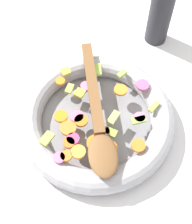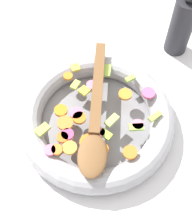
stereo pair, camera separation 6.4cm
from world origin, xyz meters
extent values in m
plane|color=silver|center=(0.00, 0.00, 0.00)|extent=(4.00, 4.00, 0.00)
cylinder|color=slate|center=(0.00, 0.00, 0.01)|extent=(0.28, 0.28, 0.01)
torus|color=#9E9EA5|center=(0.00, 0.00, 0.03)|extent=(0.33, 0.33, 0.05)
cylinder|color=orange|center=(0.07, -0.06, 0.05)|extent=(0.04, 0.04, 0.01)
cylinder|color=orange|center=(0.10, 0.05, 0.05)|extent=(0.03, 0.03, 0.01)
cylinder|color=orange|center=(-0.01, -0.07, 0.05)|extent=(0.03, 0.03, 0.01)
cylinder|color=orange|center=(0.01, -0.04, 0.05)|extent=(0.04, 0.04, 0.01)
cylinder|color=orange|center=(0.07, -0.02, 0.05)|extent=(0.05, 0.05, 0.01)
cylinder|color=orange|center=(0.02, -0.07, 0.05)|extent=(0.04, 0.04, 0.01)
cylinder|color=orange|center=(0.09, 0.00, 0.05)|extent=(0.03, 0.03, 0.01)
cylinder|color=#D6601D|center=(0.05, -0.07, 0.05)|extent=(0.03, 0.03, 0.01)
cylinder|color=orange|center=(0.07, -0.09, 0.05)|extent=(0.03, 0.03, 0.01)
cylinder|color=orange|center=(-0.03, 0.07, 0.05)|extent=(0.04, 0.04, 0.01)
cylinder|color=orange|center=(-0.10, -0.05, 0.05)|extent=(0.02, 0.02, 0.01)
cube|color=#92CA4D|center=(0.05, 0.07, 0.05)|extent=(0.02, 0.03, 0.01)
cube|color=#BCD760|center=(0.03, 0.03, 0.05)|extent=(0.03, 0.03, 0.01)
cube|color=#B4D94B|center=(0.03, -0.11, 0.05)|extent=(0.03, 0.03, 0.01)
cube|color=#B8C94B|center=(-0.07, -0.04, 0.05)|extent=(0.03, 0.02, 0.01)
cube|color=#9EBC49|center=(0.03, 0.12, 0.05)|extent=(0.02, 0.03, 0.01)
cube|color=#91CB4C|center=(-0.07, 0.09, 0.05)|extent=(0.02, 0.02, 0.01)
cube|color=#90B73C|center=(0.06, 0.01, 0.05)|extent=(0.03, 0.03, 0.01)
cube|color=#B8CB60|center=(0.11, -0.01, 0.05)|extent=(0.03, 0.02, 0.01)
cube|color=#ACDD54|center=(-0.10, 0.04, 0.05)|extent=(0.03, 0.02, 0.01)
cylinder|color=pink|center=(-0.07, 0.00, 0.05)|extent=(0.03, 0.03, 0.01)
cylinder|color=#CC3E6D|center=(0.04, -0.06, 0.05)|extent=(0.03, 0.03, 0.01)
cylinder|color=pink|center=(0.05, 0.00, 0.05)|extent=(0.02, 0.02, 0.01)
cylinder|color=#CF4E70|center=(0.08, -0.01, 0.05)|extent=(0.04, 0.04, 0.01)
cylinder|color=pink|center=(0.00, -0.04, 0.05)|extent=(0.04, 0.04, 0.01)
cylinder|color=#E75686|center=(-0.03, 0.12, 0.05)|extent=(0.04, 0.04, 0.01)
cylinder|color=#DC547D|center=(0.07, -0.01, 0.05)|extent=(0.03, 0.03, 0.01)
cylinder|color=pink|center=(0.07, -0.10, 0.05)|extent=(0.02, 0.02, 0.01)
cylinder|color=pink|center=(0.04, 0.08, 0.05)|extent=(0.03, 0.03, 0.01)
cube|color=yellow|center=(-0.05, -0.02, 0.05)|extent=(0.03, 0.03, 0.01)
cube|color=yellow|center=(-0.12, -0.03, 0.05)|extent=(0.02, 0.02, 0.01)
cube|color=brown|center=(-0.06, 0.01, 0.06)|extent=(0.23, 0.07, 0.01)
ellipsoid|color=brown|center=(0.10, -0.02, 0.06)|extent=(0.10, 0.07, 0.01)
cylinder|color=#232328|center=(-0.19, 0.23, 0.07)|extent=(0.06, 0.06, 0.15)
camera|label=1|loc=(0.31, -0.11, 0.60)|focal=50.00mm
camera|label=2|loc=(0.33, -0.04, 0.60)|focal=50.00mm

